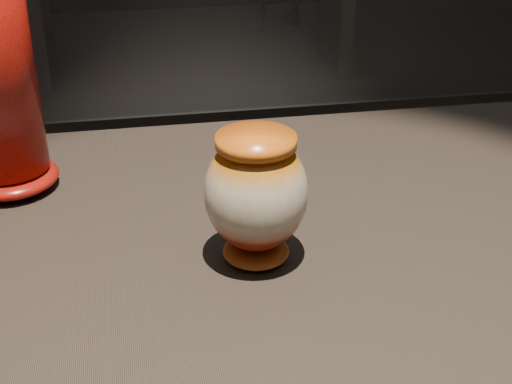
% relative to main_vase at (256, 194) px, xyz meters
% --- Properties ---
extents(main_vase, '(0.15, 0.15, 0.16)m').
position_rel_main_vase_xyz_m(main_vase, '(0.00, 0.00, 0.00)').
color(main_vase, maroon).
rests_on(main_vase, display_plinth).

